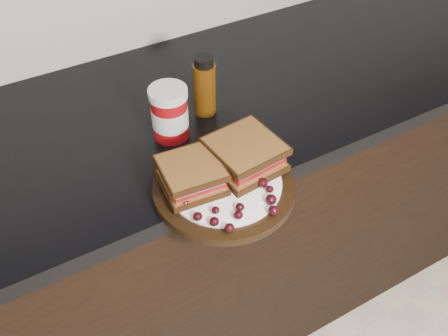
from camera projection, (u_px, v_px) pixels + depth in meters
The scene contains 29 objects.
base_cabinets at pixel (167, 242), 1.48m from camera, with size 3.96×0.58×0.86m, color black.
countertop at pixel (151, 124), 1.16m from camera, with size 3.98×0.60×0.04m, color black.
plate at pixel (224, 187), 0.98m from camera, with size 0.28×0.28×0.02m, color black.
sandwich_left at pixel (192, 175), 0.94m from camera, with size 0.11×0.11×0.05m, color brown, non-canonical shape.
sandwich_right at pixel (245, 155), 0.98m from camera, with size 0.13×0.13×0.06m, color brown, non-canonical shape.
grape_0 at pixel (198, 216), 0.89m from camera, with size 0.02×0.02×0.02m, color black.
grape_1 at pixel (216, 210), 0.91m from camera, with size 0.02×0.02×0.01m, color black.
grape_2 at pixel (214, 222), 0.88m from camera, with size 0.02×0.02×0.02m, color black.
grape_3 at pixel (230, 228), 0.87m from camera, with size 0.02×0.02×0.02m, color black.
grape_4 at pixel (238, 215), 0.90m from camera, with size 0.02×0.02×0.02m, color black.
grape_5 at pixel (240, 207), 0.91m from camera, with size 0.02×0.02×0.02m, color black.
grape_6 at pixel (274, 211), 0.90m from camera, with size 0.02×0.02×0.02m, color black.
grape_7 at pixel (271, 200), 0.92m from camera, with size 0.02×0.02×0.02m, color black.
grape_8 at pixel (270, 189), 0.94m from camera, with size 0.02×0.02×0.01m, color black.
grape_9 at pixel (263, 183), 0.95m from camera, with size 0.02×0.02×0.02m, color black.
grape_10 at pixel (263, 169), 0.98m from camera, with size 0.02×0.02×0.02m, color black.
grape_11 at pixel (258, 165), 0.99m from camera, with size 0.02×0.02×0.01m, color black.
grape_12 at pixel (254, 159), 1.00m from camera, with size 0.02×0.02×0.02m, color black.
grape_13 at pixel (241, 152), 1.02m from camera, with size 0.02×0.02×0.02m, color black.
grape_14 at pixel (192, 169), 0.98m from camera, with size 0.02×0.02×0.02m, color black.
grape_15 at pixel (197, 177), 0.96m from camera, with size 0.02×0.02×0.02m, color black.
grape_16 at pixel (188, 184), 0.95m from camera, with size 0.02×0.02×0.02m, color black.
grape_17 at pixel (192, 189), 0.94m from camera, with size 0.02×0.02×0.02m, color black.
grape_18 at pixel (185, 203), 0.92m from camera, with size 0.02×0.02×0.02m, color black.
grape_19 at pixel (189, 173), 0.97m from camera, with size 0.02×0.02×0.02m, color black.
grape_20 at pixel (199, 182), 0.96m from camera, with size 0.02×0.02×0.02m, color black.
grape_21 at pixel (197, 193), 0.93m from camera, with size 0.02×0.02×0.02m, color black.
condiment_jar at pixel (170, 113), 1.06m from camera, with size 0.08×0.08×0.12m, color #980B0E.
oil_bottle at pixel (205, 85), 1.12m from camera, with size 0.05×0.05×0.14m, color #482607.
Camera 1 is at (-0.30, 0.83, 1.62)m, focal length 40.00 mm.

